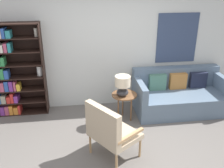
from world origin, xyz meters
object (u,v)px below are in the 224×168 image
at_px(armchair, 109,129).
at_px(side_table, 124,97).
at_px(bookshelf, 12,72).
at_px(table_lamp, 123,84).
at_px(couch, 179,95).

bearing_deg(armchair, side_table, 68.54).
xyz_separation_m(armchair, side_table, (0.44, 1.11, -0.05)).
bearing_deg(bookshelf, table_lamp, -16.41).
xyz_separation_m(side_table, table_lamp, (-0.05, -0.05, 0.30)).
xyz_separation_m(armchair, couch, (1.67, 1.38, -0.21)).
relative_size(bookshelf, armchair, 1.97).
relative_size(bookshelf, couch, 0.98).
height_order(couch, side_table, couch).
bearing_deg(bookshelf, armchair, -44.65).
bearing_deg(side_table, table_lamp, -132.04).
bearing_deg(table_lamp, couch, 14.03).
distance_m(armchair, couch, 2.17).
xyz_separation_m(bookshelf, armchair, (1.69, -1.67, -0.37)).
bearing_deg(table_lamp, bookshelf, 163.59).
distance_m(bookshelf, armchair, 2.41).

